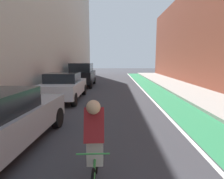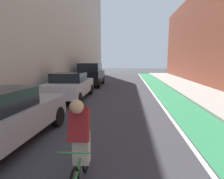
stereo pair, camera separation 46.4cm
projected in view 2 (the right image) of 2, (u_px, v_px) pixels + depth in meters
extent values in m
plane|color=#38383D|center=(119.00, 103.00, 9.79)|extent=(89.48, 89.48, 0.00)
cube|color=#2D8451|center=(170.00, 97.00, 11.49)|extent=(1.60, 40.67, 0.00)
cube|color=white|center=(155.00, 97.00, 11.57)|extent=(0.12, 40.67, 0.00)
cube|color=#A8A59E|center=(209.00, 96.00, 11.29)|extent=(2.95, 40.67, 0.14)
cylinder|color=black|center=(10.00, 115.00, 6.58)|extent=(0.25, 0.67, 0.66)
cylinder|color=black|center=(58.00, 117.00, 6.36)|extent=(0.25, 0.67, 0.66)
cube|color=silver|center=(71.00, 87.00, 10.79)|extent=(1.92, 4.25, 0.70)
cube|color=black|center=(69.00, 78.00, 10.50)|extent=(1.67, 1.80, 0.55)
cylinder|color=black|center=(65.00, 89.00, 12.46)|extent=(0.23, 0.66, 0.66)
cylinder|color=black|center=(91.00, 89.00, 12.33)|extent=(0.23, 0.66, 0.66)
cylinder|color=black|center=(45.00, 99.00, 9.37)|extent=(0.23, 0.66, 0.66)
cylinder|color=black|center=(79.00, 99.00, 9.24)|extent=(0.23, 0.66, 0.66)
cube|color=black|center=(91.00, 77.00, 16.56)|extent=(2.01, 4.28, 0.95)
cube|color=black|center=(90.00, 67.00, 16.23)|extent=(1.75, 2.58, 0.75)
cylinder|color=black|center=(85.00, 80.00, 18.25)|extent=(0.23, 0.66, 0.66)
cylinder|color=black|center=(103.00, 80.00, 18.12)|extent=(0.23, 0.66, 0.66)
cylinder|color=black|center=(76.00, 84.00, 15.15)|extent=(0.23, 0.66, 0.66)
cylinder|color=black|center=(98.00, 84.00, 15.02)|extent=(0.23, 0.66, 0.66)
torus|color=black|center=(86.00, 155.00, 3.76)|extent=(0.08, 0.67, 0.66)
cylinder|color=#338C3F|center=(81.00, 158.00, 3.21)|extent=(0.09, 0.96, 0.33)
cylinder|color=#338C3F|center=(83.00, 149.00, 3.38)|extent=(0.04, 0.12, 0.55)
cylinder|color=#338C3F|center=(74.00, 153.00, 2.72)|extent=(0.48, 0.05, 0.02)
cube|color=beige|center=(82.00, 147.00, 3.29)|extent=(0.29, 0.25, 0.56)
cube|color=maroon|center=(79.00, 124.00, 3.10)|extent=(0.34, 0.42, 0.60)
sphere|color=tan|center=(77.00, 107.00, 2.89)|extent=(0.22, 0.22, 0.22)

